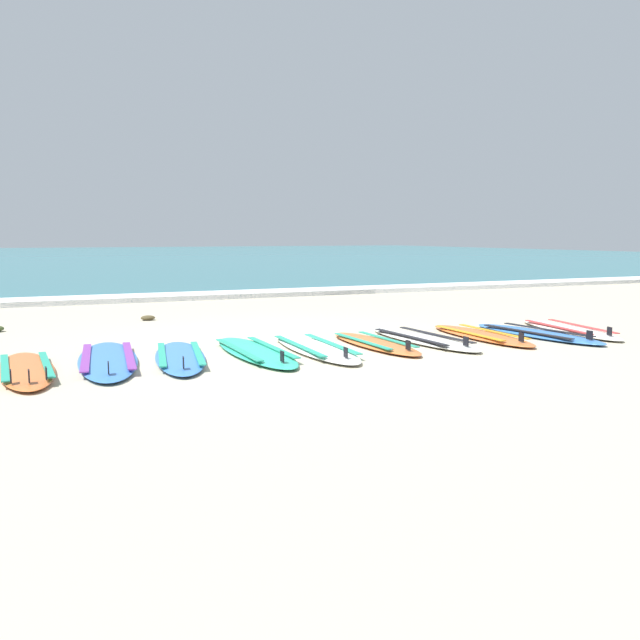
{
  "coord_description": "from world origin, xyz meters",
  "views": [
    {
      "loc": [
        -3.02,
        -7.5,
        1.34
      ],
      "look_at": [
        0.48,
        0.41,
        0.25
      ],
      "focal_mm": 37.83,
      "sensor_mm": 36.0,
      "label": 1
    }
  ],
  "objects": [
    {
      "name": "seaweed_clump_near_shoreline",
      "position": [
        -1.23,
        3.3,
        0.04
      ],
      "size": [
        0.22,
        0.18,
        0.08
      ],
      "primitive_type": "ellipsoid",
      "color": "#4C4228",
      "rests_on": "ground"
    },
    {
      "name": "sea",
      "position": [
        0.0,
        36.17,
        0.05
      ],
      "size": [
        80.0,
        60.0,
        0.1
      ],
      "primitive_type": "cube",
      "color": "teal",
      "rests_on": "ground"
    },
    {
      "name": "surfboard_0",
      "position": [
        -3.03,
        -0.41,
        0.04
      ],
      "size": [
        0.58,
        2.09,
        0.18
      ],
      "color": "orange",
      "rests_on": "ground"
    },
    {
      "name": "wave_foam_strip",
      "position": [
        0.0,
        6.68,
        0.06
      ],
      "size": [
        80.0,
        1.01,
        0.11
      ],
      "primitive_type": "cube",
      "color": "white",
      "rests_on": "ground"
    },
    {
      "name": "surfboard_1",
      "position": [
        -2.24,
        -0.18,
        0.04
      ],
      "size": [
        0.85,
        2.46,
        0.18
      ],
      "color": "#3875CC",
      "rests_on": "ground"
    },
    {
      "name": "surfboard_9",
      "position": [
        3.93,
        -0.39,
        0.04
      ],
      "size": [
        0.88,
        2.22,
        0.18
      ],
      "color": "silver",
      "rests_on": "ground"
    },
    {
      "name": "surfboard_3",
      "position": [
        -0.66,
        -0.35,
        0.04
      ],
      "size": [
        0.57,
        2.25,
        0.18
      ],
      "color": "#2DB793",
      "rests_on": "ground"
    },
    {
      "name": "surfboard_7",
      "position": [
        2.46,
        -0.34,
        0.04
      ],
      "size": [
        0.59,
        2.11,
        0.18
      ],
      "color": "orange",
      "rests_on": "ground"
    },
    {
      "name": "ground_plane",
      "position": [
        0.0,
        0.0,
        0.0
      ],
      "size": [
        80.0,
        80.0,
        0.0
      ],
      "primitive_type": "plane",
      "color": "#B7AD93"
    },
    {
      "name": "surfboard_2",
      "position": [
        -1.51,
        -0.34,
        0.04
      ],
      "size": [
        0.88,
        2.17,
        0.18
      ],
      "color": "#3875CC",
      "rests_on": "ground"
    },
    {
      "name": "surfboard_5",
      "position": [
        0.86,
        -0.37,
        0.04
      ],
      "size": [
        0.52,
        1.95,
        0.18
      ],
      "color": "orange",
      "rests_on": "ground"
    },
    {
      "name": "surfboard_6",
      "position": [
        1.59,
        -0.3,
        0.04
      ],
      "size": [
        0.65,
        2.22,
        0.18
      ],
      "color": "silver",
      "rests_on": "ground"
    },
    {
      "name": "surfboard_4",
      "position": [
        0.06,
        -0.39,
        0.04
      ],
      "size": [
        0.65,
        2.27,
        0.18
      ],
      "color": "white",
      "rests_on": "ground"
    },
    {
      "name": "surfboard_8",
      "position": [
        3.23,
        -0.53,
        0.04
      ],
      "size": [
        0.74,
        2.21,
        0.18
      ],
      "color": "#3875CC",
      "rests_on": "ground"
    }
  ]
}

